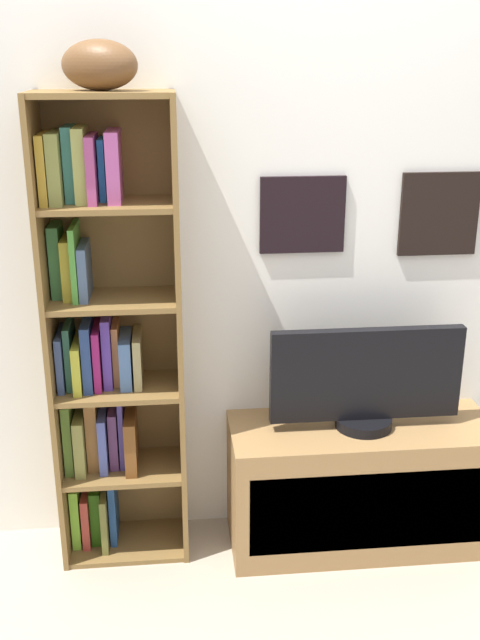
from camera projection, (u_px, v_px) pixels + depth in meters
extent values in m
cube|color=white|center=(258.00, 253.00, 2.83)|extent=(4.80, 0.06, 2.33)
cube|color=black|center=(303.00, 215.00, 2.76)|extent=(0.32, 0.02, 0.29)
cube|color=#8C99AB|center=(303.00, 215.00, 2.75)|extent=(0.27, 0.01, 0.24)
cube|color=black|center=(439.00, 214.00, 2.81)|extent=(0.30, 0.02, 0.32)
cube|color=gray|center=(440.00, 214.00, 2.80)|extent=(0.25, 0.01, 0.27)
cube|color=brown|center=(52.00, 345.00, 2.69)|extent=(0.02, 0.29, 1.77)
cube|color=brown|center=(180.00, 340.00, 2.73)|extent=(0.02, 0.29, 1.77)
cube|color=brown|center=(118.00, 329.00, 2.84)|extent=(0.48, 0.01, 1.77)
cube|color=brown|center=(128.00, 542.00, 3.01)|extent=(0.44, 0.28, 0.02)
cube|color=brown|center=(124.00, 468.00, 2.89)|extent=(0.44, 0.28, 0.02)
cube|color=brown|center=(119.00, 388.00, 2.77)|extent=(0.44, 0.28, 0.02)
cube|color=brown|center=(114.00, 300.00, 2.66)|extent=(0.44, 0.28, 0.02)
cube|color=brown|center=(108.00, 205.00, 2.54)|extent=(0.44, 0.28, 0.02)
cube|color=brown|center=(101.00, 94.00, 2.41)|extent=(0.44, 0.28, 0.02)
cube|color=#7CC433|center=(77.00, 510.00, 2.98)|extent=(0.03, 0.18, 0.26)
cube|color=#A43A2F|center=(87.00, 514.00, 2.99)|extent=(0.03, 0.19, 0.22)
cube|color=#27570D|center=(97.00, 510.00, 3.00)|extent=(0.04, 0.16, 0.24)
cube|color=brown|center=(106.00, 514.00, 2.97)|extent=(0.02, 0.23, 0.24)
cube|color=navy|center=(114.00, 505.00, 2.99)|extent=(0.03, 0.18, 0.28)
cube|color=#527629|center=(70.00, 431.00, 2.85)|extent=(0.03, 0.20, 0.29)
cube|color=olive|center=(82.00, 439.00, 2.85)|extent=(0.04, 0.22, 0.23)
cube|color=brown|center=(93.00, 428.00, 2.87)|extent=(0.04, 0.18, 0.29)
cube|color=#46539B|center=(104.00, 437.00, 2.87)|extent=(0.03, 0.21, 0.23)
cube|color=#5A3463|center=(114.00, 434.00, 2.89)|extent=(0.03, 0.17, 0.23)
cube|color=#433783|center=(122.00, 426.00, 2.88)|extent=(0.02, 0.17, 0.30)
cube|color=brown|center=(131.00, 438.00, 2.87)|extent=(0.04, 0.23, 0.22)
cube|color=#394E7B|center=(62.00, 358.00, 2.74)|extent=(0.03, 0.20, 0.21)
cube|color=#295944|center=(70.00, 353.00, 2.75)|extent=(0.02, 0.19, 0.24)
cube|color=gold|center=(79.00, 362.00, 2.74)|extent=(0.03, 0.23, 0.18)
cube|color=navy|center=(89.00, 352.00, 2.74)|extent=(0.03, 0.21, 0.25)
cube|color=#8B1A5E|center=(98.00, 355.00, 2.75)|extent=(0.03, 0.20, 0.23)
cube|color=#4E3397|center=(108.00, 348.00, 2.76)|extent=(0.03, 0.18, 0.27)
cube|color=#BD7546|center=(117.00, 351.00, 2.78)|extent=(0.02, 0.16, 0.23)
cube|color=#486CA1|center=(126.00, 359.00, 2.77)|extent=(0.04, 0.20, 0.19)
cube|color=#99905E|center=(138.00, 357.00, 2.77)|extent=(0.03, 0.20, 0.19)
cube|color=#3A773D|center=(57.00, 260.00, 2.65)|extent=(0.04, 0.15, 0.26)
cube|color=#A39327|center=(68.00, 267.00, 2.64)|extent=(0.03, 0.18, 0.22)
cube|color=#4A9938|center=(76.00, 261.00, 2.62)|extent=(0.02, 0.21, 0.26)
cube|color=#485F7F|center=(85.00, 270.00, 2.64)|extent=(0.03, 0.20, 0.19)
cube|color=#AB8727|center=(46.00, 168.00, 2.50)|extent=(0.03, 0.22, 0.23)
cube|color=olive|center=(57.00, 167.00, 2.50)|extent=(0.04, 0.22, 0.24)
cube|color=#397E73|center=(71.00, 163.00, 2.53)|extent=(0.03, 0.17, 0.25)
cube|color=#9DA44F|center=(82.00, 164.00, 2.52)|extent=(0.04, 0.20, 0.25)
cube|color=#A1427B|center=(93.00, 168.00, 2.52)|extent=(0.03, 0.22, 0.23)
cube|color=#2475C2|center=(103.00, 169.00, 2.55)|extent=(0.02, 0.15, 0.21)
cube|color=#C259A7|center=(114.00, 166.00, 2.52)|extent=(0.04, 0.21, 0.24)
ellipsoid|color=brown|center=(99.00, 65.00, 2.38)|extent=(0.32, 0.27, 0.16)
cube|color=olive|center=(359.00, 484.00, 2.96)|extent=(1.04, 0.39, 0.52)
cube|color=brown|center=(372.00, 511.00, 2.78)|extent=(0.93, 0.01, 0.33)
cylinder|color=black|center=(363.00, 422.00, 2.87)|extent=(0.22, 0.22, 0.04)
cube|color=black|center=(366.00, 374.00, 2.80)|extent=(0.74, 0.04, 0.36)
cube|color=white|center=(367.00, 376.00, 2.79)|extent=(0.70, 0.01, 0.32)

